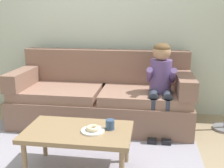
{
  "coord_description": "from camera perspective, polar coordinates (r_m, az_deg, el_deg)",
  "views": [
    {
      "loc": [
        0.72,
        -2.46,
        1.43
      ],
      "look_at": [
        0.3,
        0.45,
        0.65
      ],
      "focal_mm": 42.49,
      "sensor_mm": 36.0,
      "label": 1
    }
  ],
  "objects": [
    {
      "name": "toy_controller",
      "position": [
        3.15,
        -15.16,
        -12.17
      ],
      "size": [
        0.23,
        0.09,
        0.05
      ],
      "rotation": [
        0.0,
        0.0,
        -0.21
      ],
      "color": "gold",
      "rests_on": "ground"
    },
    {
      "name": "coffee_table",
      "position": [
        2.45,
        -7.28,
        -10.7
      ],
      "size": [
        0.96,
        0.56,
        0.42
      ],
      "color": "#937551",
      "rests_on": "ground"
    },
    {
      "name": "mug",
      "position": [
        2.4,
        -0.43,
        -8.71
      ],
      "size": [
        0.08,
        0.08,
        0.09
      ],
      "primitive_type": "cylinder",
      "color": "#334C72",
      "rests_on": "coffee_table"
    },
    {
      "name": "couch",
      "position": [
        3.54,
        -2.17,
        -3.06
      ],
      "size": [
        2.29,
        0.9,
        0.95
      ],
      "color": "#846051",
      "rests_on": "ground"
    },
    {
      "name": "person_child",
      "position": [
        3.2,
        10.44,
        0.86
      ],
      "size": [
        0.34,
        0.58,
        1.1
      ],
      "color": "#664C84",
      "rests_on": "ground"
    },
    {
      "name": "area_rug",
      "position": [
        2.73,
        -8.76,
        -16.81
      ],
      "size": [
        2.56,
        2.04,
        0.01
      ],
      "primitive_type": "cube",
      "color": "#9993A3",
      "rests_on": "ground"
    },
    {
      "name": "wall_back",
      "position": [
        3.93,
        -2.41,
        14.39
      ],
      "size": [
        8.0,
        0.1,
        2.8
      ],
      "primitive_type": "cube",
      "color": "beige",
      "rests_on": "ground"
    },
    {
      "name": "ground",
      "position": [
        2.93,
        -7.31,
        -14.43
      ],
      "size": [
        10.0,
        10.0,
        0.0
      ],
      "primitive_type": "plane",
      "color": "#9E896B"
    },
    {
      "name": "plate",
      "position": [
        2.38,
        -4.16,
        -9.99
      ],
      "size": [
        0.21,
        0.21,
        0.01
      ],
      "primitive_type": "cylinder",
      "color": "white",
      "rests_on": "coffee_table"
    },
    {
      "name": "donut",
      "position": [
        2.37,
        -4.17,
        -9.44
      ],
      "size": [
        0.17,
        0.17,
        0.04
      ],
      "primitive_type": "torus",
      "rotation": [
        0.0,
        0.0,
        0.74
      ],
      "color": "beige",
      "rests_on": "plate"
    }
  ]
}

